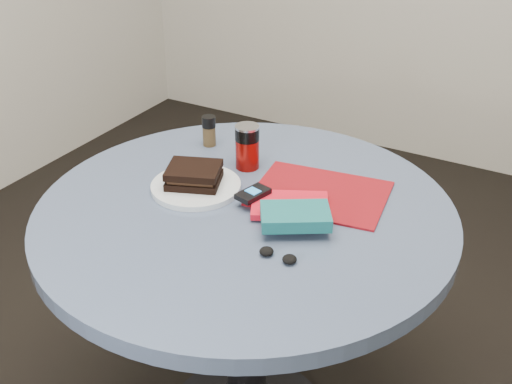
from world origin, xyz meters
The scene contains 10 objects.
table centered at (0.00, 0.00, 0.59)m, with size 1.00×1.00×0.75m.
plate centered at (-0.15, 0.02, 0.76)m, with size 0.22×0.22×0.01m, color silver.
sandwich centered at (-0.16, 0.02, 0.79)m, with size 0.16×0.15×0.05m.
soda_can centered at (-0.10, 0.18, 0.81)m, with size 0.07×0.07×0.12m.
pepper_grinder centered at (-0.26, 0.25, 0.79)m, with size 0.05×0.05×0.09m.
magazine centered at (0.13, 0.14, 0.75)m, with size 0.32×0.24×0.01m, color maroon.
red_book centered at (0.10, 0.04, 0.76)m, with size 0.18×0.12×0.01m, color red.
novel centered at (0.15, -0.03, 0.79)m, with size 0.15×0.10×0.03m, color #145A5F.
mp3_player centered at (0.01, 0.02, 0.78)m, with size 0.07×0.09×0.01m.
headphones centered at (0.16, -0.15, 0.76)m, with size 0.09×0.03×0.02m.
Camera 1 is at (0.66, -1.12, 1.54)m, focal length 45.00 mm.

